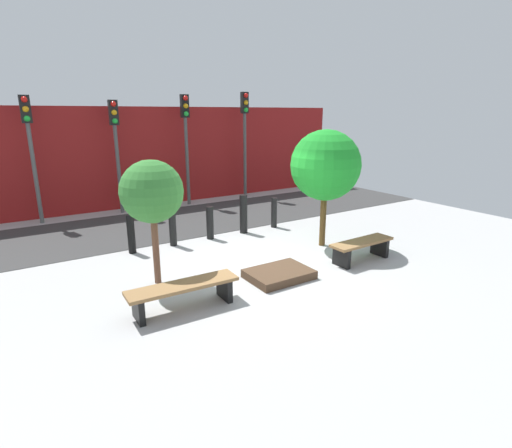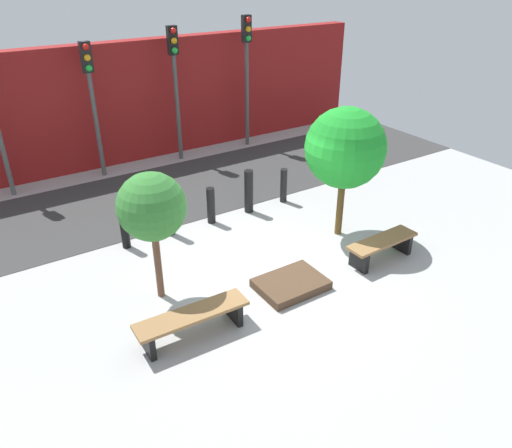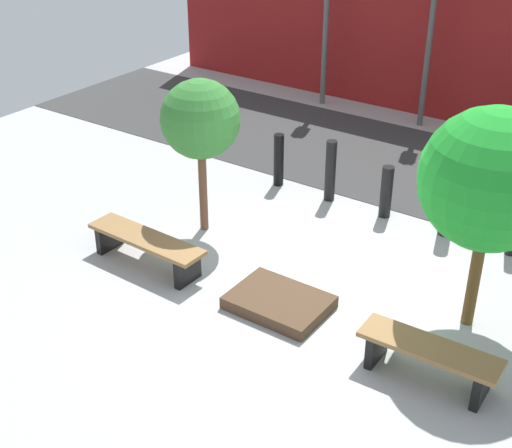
# 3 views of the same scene
# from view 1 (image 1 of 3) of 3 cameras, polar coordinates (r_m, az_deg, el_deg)

# --- Properties ---
(ground_plane) EXTENTS (18.00, 18.00, 0.00)m
(ground_plane) POSITION_cam_1_polar(r_m,az_deg,el_deg) (8.80, 0.61, -6.19)
(ground_plane) COLOR #A7A7A7
(road_strip) EXTENTS (18.00, 3.67, 0.01)m
(road_strip) POSITION_cam_1_polar(r_m,az_deg,el_deg) (12.64, -10.72, 0.39)
(road_strip) COLOR #353535
(road_strip) RESTS_ON ground
(building_facade) EXTENTS (16.20, 0.50, 3.47)m
(building_facade) POSITION_cam_1_polar(r_m,az_deg,el_deg) (15.08, -15.38, 9.25)
(building_facade) COLOR maroon
(building_facade) RESTS_ON ground
(bench_left) EXTENTS (1.93, 0.52, 0.47)m
(bench_left) POSITION_cam_1_polar(r_m,az_deg,el_deg) (7.01, -10.34, -9.37)
(bench_left) COLOR black
(bench_left) RESTS_ON ground
(bench_right) EXTENTS (1.63, 0.51, 0.48)m
(bench_right) POSITION_cam_1_polar(r_m,az_deg,el_deg) (9.37, 14.86, -3.14)
(bench_right) COLOR black
(bench_right) RESTS_ON ground
(planter_bed) EXTENTS (1.27, 0.93, 0.17)m
(planter_bed) POSITION_cam_1_polar(r_m,az_deg,el_deg) (8.23, 3.31, -7.16)
(planter_bed) COLOR #4B3524
(planter_bed) RESTS_ON ground
(tree_behind_left_bench) EXTENTS (1.20, 1.20, 2.44)m
(tree_behind_left_bench) POSITION_cam_1_polar(r_m,az_deg,el_deg) (7.75, -14.67, 4.39)
(tree_behind_left_bench) COLOR brown
(tree_behind_left_bench) RESTS_ON ground
(tree_behind_right_bench) EXTENTS (1.71, 1.71, 2.89)m
(tree_behind_right_bench) POSITION_cam_1_polar(r_m,az_deg,el_deg) (9.91, 9.89, 8.21)
(tree_behind_right_bench) COLOR brown
(tree_behind_right_bench) RESTS_ON ground
(bollard_far_left) EXTENTS (0.18, 0.18, 0.96)m
(bollard_far_left) POSITION_cam_1_polar(r_m,az_deg,el_deg) (9.98, -17.41, -1.36)
(bollard_far_left) COLOR black
(bollard_far_left) RESTS_ON ground
(bollard_left) EXTENTS (0.18, 0.18, 1.08)m
(bollard_left) POSITION_cam_1_polar(r_m,az_deg,el_deg) (10.26, -11.84, -0.14)
(bollard_left) COLOR black
(bollard_left) RESTS_ON ground
(bollard_center) EXTENTS (0.19, 0.19, 0.88)m
(bollard_center) POSITION_cam_1_polar(r_m,az_deg,el_deg) (10.68, -6.60, 0.17)
(bollard_center) COLOR black
(bollard_center) RESTS_ON ground
(bollard_right) EXTENTS (0.22, 0.22, 1.08)m
(bollard_right) POSITION_cam_1_polar(r_m,az_deg,el_deg) (11.14, -1.79, 1.44)
(bollard_right) COLOR black
(bollard_right) RESTS_ON ground
(bollard_far_right) EXTENTS (0.18, 0.18, 0.89)m
(bollard_far_right) POSITION_cam_1_polar(r_m,az_deg,el_deg) (11.71, 2.60, 1.65)
(bollard_far_right) COLOR black
(bollard_far_right) RESTS_ON ground
(traffic_light_west) EXTENTS (0.28, 0.27, 3.76)m
(traffic_light_west) POSITION_cam_1_polar(r_m,az_deg,el_deg) (13.52, -29.62, 10.76)
(traffic_light_west) COLOR #555555
(traffic_light_west) RESTS_ON ground
(traffic_light_mid_west) EXTENTS (0.28, 0.27, 3.66)m
(traffic_light_mid_west) POSITION_cam_1_polar(r_m,az_deg,el_deg) (13.89, -19.41, 11.72)
(traffic_light_mid_west) COLOR #4E4E4E
(traffic_light_mid_west) RESTS_ON ground
(traffic_light_mid_east) EXTENTS (0.28, 0.27, 3.88)m
(traffic_light_mid_east) POSITION_cam_1_polar(r_m,az_deg,el_deg) (14.65, -9.98, 13.05)
(traffic_light_mid_east) COLOR #494949
(traffic_light_mid_east) RESTS_ON ground
(traffic_light_east) EXTENTS (0.28, 0.27, 4.02)m
(traffic_light_east) POSITION_cam_1_polar(r_m,az_deg,el_deg) (15.75, -1.60, 13.76)
(traffic_light_east) COLOR #484848
(traffic_light_east) RESTS_ON ground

